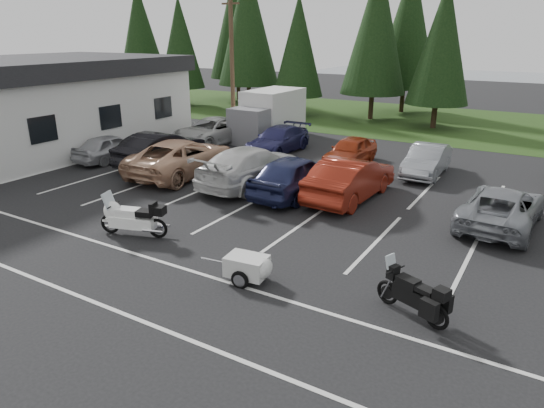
{
  "coord_description": "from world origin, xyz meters",
  "views": [
    {
      "loc": [
        7.55,
        -12.65,
        6.24
      ],
      "look_at": [
        0.28,
        -0.5,
        1.21
      ],
      "focal_mm": 32.0,
      "sensor_mm": 36.0,
      "label": 1
    }
  ],
  "objects_px": {
    "car_near_5": "(350,179)",
    "touring_motorcycle": "(133,215)",
    "utility_pole": "(232,59)",
    "car_far_3": "(427,160)",
    "car_far_1": "(278,140)",
    "car_near_6": "(502,207)",
    "car_far_0": "(212,131)",
    "car_near_4": "(295,175)",
    "car_near_0": "(110,147)",
    "car_far_2": "(350,151)",
    "building": "(33,104)",
    "adventure_motorcycle": "(412,290)",
    "car_near_3": "(252,166)",
    "car_near_2": "(182,157)",
    "box_truck": "(265,116)",
    "car_near_1": "(161,149)",
    "cargo_trailer": "(247,268)"
  },
  "relations": [
    {
      "from": "car_near_0",
      "to": "adventure_motorcycle",
      "type": "xyz_separation_m",
      "value": [
        17.34,
        -6.58,
        -0.02
      ]
    },
    {
      "from": "car_near_1",
      "to": "car_near_3",
      "type": "xyz_separation_m",
      "value": [
        5.65,
        -0.47,
        0.01
      ]
    },
    {
      "from": "car_far_0",
      "to": "cargo_trailer",
      "type": "xyz_separation_m",
      "value": [
        11.03,
        -12.81,
        -0.4
      ]
    },
    {
      "from": "car_near_2",
      "to": "car_near_6",
      "type": "height_order",
      "value": "car_near_2"
    },
    {
      "from": "car_near_4",
      "to": "car_far_3",
      "type": "bearing_deg",
      "value": -123.1
    },
    {
      "from": "utility_pole",
      "to": "car_far_3",
      "type": "height_order",
      "value": "utility_pole"
    },
    {
      "from": "car_far_0",
      "to": "car_far_2",
      "type": "bearing_deg",
      "value": 4.13
    },
    {
      "from": "car_near_0",
      "to": "car_far_2",
      "type": "xyz_separation_m",
      "value": [
        10.84,
        5.58,
        -0.01
      ]
    },
    {
      "from": "building",
      "to": "box_truck",
      "type": "bearing_deg",
      "value": 40.36
    },
    {
      "from": "building",
      "to": "car_near_0",
      "type": "distance_m",
      "value": 6.21
    },
    {
      "from": "car_near_0",
      "to": "car_near_4",
      "type": "distance_m",
      "value": 10.77
    },
    {
      "from": "car_near_0",
      "to": "car_far_2",
      "type": "height_order",
      "value": "car_near_0"
    },
    {
      "from": "box_truck",
      "to": "touring_motorcycle",
      "type": "relative_size",
      "value": 2.16
    },
    {
      "from": "car_near_2",
      "to": "car_near_3",
      "type": "relative_size",
      "value": 1.03
    },
    {
      "from": "car_near_2",
      "to": "car_near_4",
      "type": "xyz_separation_m",
      "value": [
        5.87,
        0.0,
        0.0
      ]
    },
    {
      "from": "car_far_1",
      "to": "car_far_3",
      "type": "relative_size",
      "value": 1.15
    },
    {
      "from": "car_near_0",
      "to": "car_far_2",
      "type": "distance_m",
      "value": 12.19
    },
    {
      "from": "car_near_3",
      "to": "car_near_4",
      "type": "xyz_separation_m",
      "value": [
        2.23,
        -0.26,
        -0.01
      ]
    },
    {
      "from": "car_near_3",
      "to": "adventure_motorcycle",
      "type": "distance_m",
      "value": 11.08
    },
    {
      "from": "car_near_6",
      "to": "car_far_0",
      "type": "height_order",
      "value": "car_far_0"
    },
    {
      "from": "car_far_2",
      "to": "adventure_motorcycle",
      "type": "xyz_separation_m",
      "value": [
        6.5,
        -12.16,
        -0.01
      ]
    },
    {
      "from": "car_near_5",
      "to": "touring_motorcycle",
      "type": "distance_m",
      "value": 8.39
    },
    {
      "from": "utility_pole",
      "to": "cargo_trailer",
      "type": "distance_m",
      "value": 19.28
    },
    {
      "from": "building",
      "to": "cargo_trailer",
      "type": "distance_m",
      "value": 20.5
    },
    {
      "from": "car_far_3",
      "to": "car_far_1",
      "type": "bearing_deg",
      "value": 176.83
    },
    {
      "from": "car_near_4",
      "to": "car_near_6",
      "type": "height_order",
      "value": "car_near_4"
    },
    {
      "from": "box_truck",
      "to": "car_near_3",
      "type": "xyz_separation_m",
      "value": [
        4.49,
        -8.37,
        -0.62
      ]
    },
    {
      "from": "cargo_trailer",
      "to": "car_far_3",
      "type": "bearing_deg",
      "value": 76.9
    },
    {
      "from": "car_near_2",
      "to": "car_far_3",
      "type": "bearing_deg",
      "value": -153.08
    },
    {
      "from": "utility_pole",
      "to": "car_near_0",
      "type": "height_order",
      "value": "utility_pole"
    },
    {
      "from": "car_near_4",
      "to": "car_far_2",
      "type": "relative_size",
      "value": 1.22
    },
    {
      "from": "car_far_2",
      "to": "car_far_3",
      "type": "bearing_deg",
      "value": 2.08
    },
    {
      "from": "box_truck",
      "to": "car_far_1",
      "type": "distance_m",
      "value": 3.69
    },
    {
      "from": "car_near_6",
      "to": "cargo_trailer",
      "type": "bearing_deg",
      "value": 59.35
    },
    {
      "from": "car_near_6",
      "to": "car_far_0",
      "type": "bearing_deg",
      "value": -13.86
    },
    {
      "from": "car_near_4",
      "to": "touring_motorcycle",
      "type": "xyz_separation_m",
      "value": [
        -2.46,
        -6.37,
        -0.11
      ]
    },
    {
      "from": "car_near_4",
      "to": "car_far_0",
      "type": "relative_size",
      "value": 0.89
    },
    {
      "from": "utility_pole",
      "to": "car_near_4",
      "type": "relative_size",
      "value": 1.85
    },
    {
      "from": "car_near_1",
      "to": "adventure_motorcycle",
      "type": "distance_m",
      "value": 16.15
    },
    {
      "from": "car_near_3",
      "to": "car_far_1",
      "type": "xyz_separation_m",
      "value": [
        -2.04,
        5.72,
        -0.14
      ]
    },
    {
      "from": "car_near_6",
      "to": "car_far_3",
      "type": "xyz_separation_m",
      "value": [
        -3.78,
        5.04,
        0.01
      ]
    },
    {
      "from": "building",
      "to": "adventure_motorcycle",
      "type": "relative_size",
      "value": 7.15
    },
    {
      "from": "building",
      "to": "car_near_2",
      "type": "xyz_separation_m",
      "value": [
        10.86,
        -0.14,
        -1.63
      ]
    },
    {
      "from": "car_near_4",
      "to": "adventure_motorcycle",
      "type": "xyz_separation_m",
      "value": [
        6.57,
        -6.47,
        -0.16
      ]
    },
    {
      "from": "car_near_4",
      "to": "cargo_trailer",
      "type": "relative_size",
      "value": 3.12
    },
    {
      "from": "utility_pole",
      "to": "car_near_0",
      "type": "distance_m",
      "value": 9.21
    },
    {
      "from": "car_near_1",
      "to": "car_far_2",
      "type": "distance_m",
      "value": 9.37
    },
    {
      "from": "building",
      "to": "car_near_2",
      "type": "height_order",
      "value": "building"
    },
    {
      "from": "car_near_6",
      "to": "touring_motorcycle",
      "type": "bearing_deg",
      "value": 38.56
    },
    {
      "from": "car_near_6",
      "to": "car_far_3",
      "type": "bearing_deg",
      "value": -49.44
    }
  ]
}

